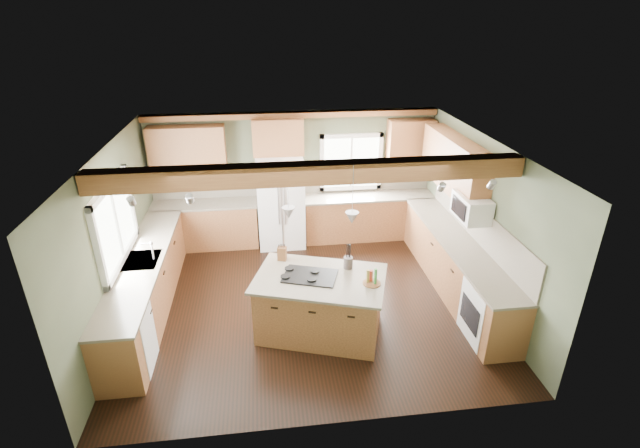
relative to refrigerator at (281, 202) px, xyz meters
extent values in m
plane|color=black|center=(0.30, -2.12, -0.90)|extent=(5.60, 5.60, 0.00)
plane|color=silver|center=(0.30, -2.12, 1.70)|extent=(5.60, 5.60, 0.00)
plane|color=#3F4833|center=(0.30, 0.38, 0.40)|extent=(5.60, 0.00, 5.60)
plane|color=#3F4833|center=(-2.50, -2.12, 0.40)|extent=(0.00, 5.00, 5.00)
plane|color=#3F4833|center=(3.10, -2.12, 0.40)|extent=(0.00, 5.00, 5.00)
cube|color=brown|center=(0.30, -2.91, 1.57)|extent=(5.55, 0.26, 0.26)
cube|color=brown|center=(0.30, 0.28, 1.64)|extent=(5.55, 0.20, 0.10)
cube|color=brown|center=(0.30, 0.36, 0.31)|extent=(5.58, 0.03, 0.58)
cube|color=brown|center=(3.08, -2.07, 0.31)|extent=(0.03, 3.70, 0.58)
cube|color=brown|center=(-1.49, 0.08, -0.46)|extent=(2.02, 0.60, 0.88)
cube|color=#494235|center=(-1.49, 0.08, 0.00)|extent=(2.06, 0.64, 0.04)
cube|color=brown|center=(1.79, 0.08, -0.46)|extent=(2.62, 0.60, 0.88)
cube|color=#494235|center=(1.79, 0.08, 0.00)|extent=(2.66, 0.64, 0.04)
cube|color=brown|center=(-2.20, -2.07, -0.46)|extent=(0.60, 3.70, 0.88)
cube|color=#494235|center=(-2.20, -2.07, 0.00)|extent=(0.64, 3.74, 0.04)
cube|color=brown|center=(2.80, -2.07, -0.46)|extent=(0.60, 3.70, 0.88)
cube|color=#494235|center=(2.80, -2.07, 0.00)|extent=(0.64, 3.74, 0.04)
cube|color=brown|center=(-1.69, 0.21, 1.05)|extent=(1.40, 0.35, 0.90)
cube|color=brown|center=(0.00, 0.21, 1.25)|extent=(0.96, 0.35, 0.70)
cube|color=brown|center=(2.92, -1.22, 1.05)|extent=(0.35, 2.20, 0.90)
cube|color=brown|center=(2.60, 0.21, 1.05)|extent=(0.90, 0.35, 0.90)
cube|color=white|center=(-2.48, -2.07, 0.65)|extent=(0.04, 1.60, 1.05)
cube|color=white|center=(1.45, 0.36, 0.65)|extent=(1.10, 0.04, 1.00)
cube|color=#262628|center=(-2.20, -2.07, 0.01)|extent=(0.50, 0.65, 0.03)
cylinder|color=#B2B2B7|center=(-2.02, -2.07, 0.15)|extent=(0.02, 0.02, 0.28)
cube|color=white|center=(-2.19, -3.37, -0.47)|extent=(0.60, 0.60, 0.84)
cube|color=white|center=(2.79, -3.37, -0.47)|extent=(0.60, 0.72, 0.84)
cube|color=white|center=(2.88, -2.17, 0.65)|extent=(0.40, 0.70, 0.38)
cone|color=#B2B2B7|center=(0.00, -2.78, 0.98)|extent=(0.18, 0.18, 0.16)
cone|color=#B2B2B7|center=(0.81, -3.05, 0.98)|extent=(0.18, 0.18, 0.16)
cube|color=white|center=(0.00, 0.00, 0.00)|extent=(0.90, 0.74, 1.80)
cube|color=olive|center=(0.41, -2.91, -0.46)|extent=(1.95, 1.52, 0.88)
cube|color=#494235|center=(0.41, -2.91, 0.00)|extent=(2.09, 1.67, 0.04)
cube|color=black|center=(0.27, -2.87, 0.03)|extent=(0.86, 0.70, 0.02)
cube|color=brown|center=(-0.09, -2.34, 0.13)|extent=(0.15, 0.13, 0.21)
cylinder|color=#3C3630|center=(0.85, -2.70, 0.11)|extent=(0.17, 0.17, 0.18)
camera|label=1|loc=(-0.30, -8.45, 3.47)|focal=26.00mm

